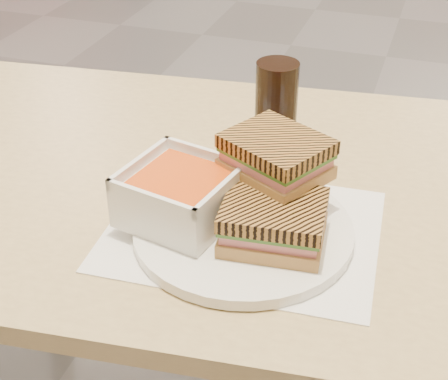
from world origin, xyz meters
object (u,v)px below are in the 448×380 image
(main_table, at_px, (255,244))
(plate, at_px, (243,230))
(cola_glass, at_px, (276,106))
(panini_lower, at_px, (274,222))
(soup_bowl, at_px, (181,196))

(main_table, relative_size, plate, 4.42)
(main_table, distance_m, plate, 0.18)
(main_table, height_order, cola_glass, cola_glass)
(plate, distance_m, cola_glass, 0.26)
(plate, distance_m, panini_lower, 0.06)
(plate, relative_size, panini_lower, 2.13)
(cola_glass, bearing_deg, plate, -84.55)
(main_table, xyz_separation_m, panini_lower, (0.06, -0.15, 0.16))
(main_table, bearing_deg, cola_glass, 92.64)
(panini_lower, bearing_deg, main_table, 112.81)
(main_table, distance_m, soup_bowl, 0.22)
(plate, xyz_separation_m, cola_glass, (-0.02, 0.25, 0.06))
(plate, bearing_deg, main_table, 97.90)
(plate, relative_size, cola_glass, 2.02)
(main_table, height_order, plate, plate)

